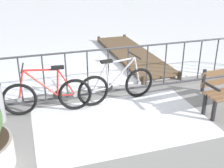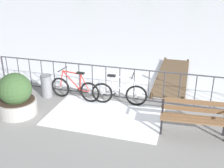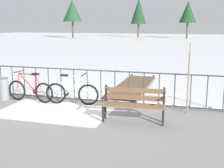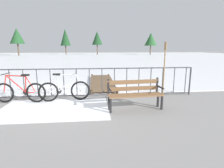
% 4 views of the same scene
% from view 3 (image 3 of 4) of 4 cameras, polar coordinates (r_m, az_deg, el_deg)
% --- Properties ---
extents(ground_plane, '(160.00, 160.00, 0.00)m').
position_cam_3_polar(ground_plane, '(9.71, -5.94, -3.38)').
color(ground_plane, gray).
extents(frozen_pond, '(80.00, 56.00, 0.03)m').
position_cam_3_polar(frozen_pond, '(37.33, 10.69, 7.72)').
color(frozen_pond, white).
rests_on(frozen_pond, ground).
extents(snow_patch, '(3.19, 1.99, 0.01)m').
position_cam_3_polar(snow_patch, '(8.80, -10.93, -5.12)').
color(snow_patch, white).
rests_on(snow_patch, ground).
extents(railing_fence, '(9.06, 0.06, 1.07)m').
position_cam_3_polar(railing_fence, '(9.58, -6.01, -0.15)').
color(railing_fence, '#38383D').
rests_on(railing_fence, ground).
extents(bicycle_near_railing, '(1.71, 0.52, 0.97)m').
position_cam_3_polar(bicycle_near_railing, '(9.36, -7.69, -1.68)').
color(bicycle_near_railing, black).
rests_on(bicycle_near_railing, ground).
extents(bicycle_second, '(1.71, 0.52, 0.97)m').
position_cam_3_polar(bicycle_second, '(9.96, -15.35, -1.19)').
color(bicycle_second, black).
rests_on(bicycle_second, ground).
extents(park_bench, '(1.63, 0.61, 0.89)m').
position_cam_3_polar(park_bench, '(7.72, 4.18, -3.41)').
color(park_bench, brown).
rests_on(park_bench, ground).
extents(trash_bin, '(0.35, 0.35, 0.73)m').
position_cam_3_polar(trash_bin, '(10.45, -20.04, -0.86)').
color(trash_bin, gray).
rests_on(trash_bin, ground).
extents(oar_upright, '(0.04, 0.16, 1.98)m').
position_cam_3_polar(oar_upright, '(8.52, 14.46, 1.99)').
color(oar_upright, '#937047').
rests_on(oar_upright, ground).
extents(wooden_dock, '(1.10, 4.14, 0.20)m').
position_cam_3_polar(wooden_dock, '(11.50, 4.10, -0.35)').
color(wooden_dock, brown).
rests_on(wooden_dock, ground).
extents(tree_far_west, '(2.52, 2.52, 6.27)m').
position_cam_3_polar(tree_far_west, '(50.04, 5.12, 13.67)').
color(tree_far_west, brown).
rests_on(tree_far_west, ground).
extents(tree_west_mid, '(2.57, 2.57, 5.62)m').
position_cam_3_polar(tree_west_mid, '(47.60, 14.32, 13.18)').
color(tree_west_mid, brown).
rests_on(tree_west_mid, ground).
extents(tree_centre, '(3.01, 3.01, 5.86)m').
position_cam_3_polar(tree_centre, '(47.98, -7.59, 13.68)').
color(tree_centre, brown).
rests_on(tree_centre, ground).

